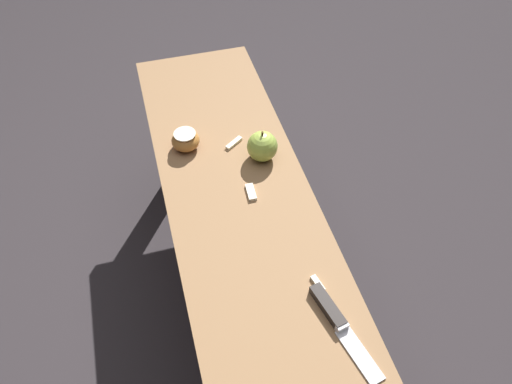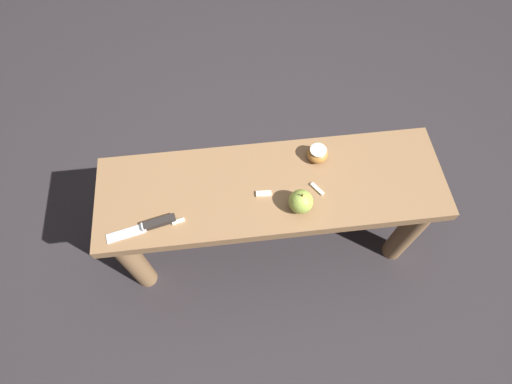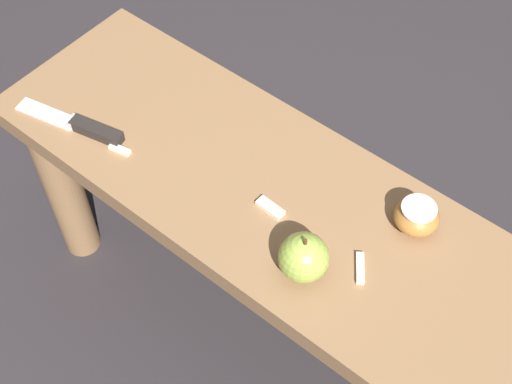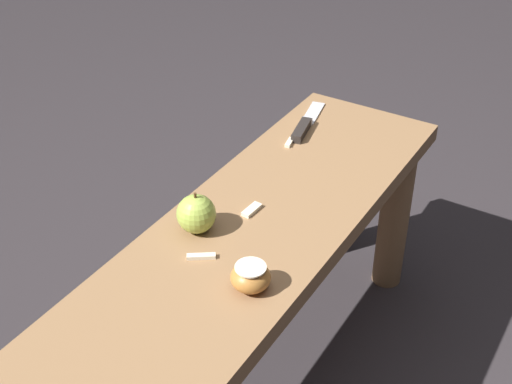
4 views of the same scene
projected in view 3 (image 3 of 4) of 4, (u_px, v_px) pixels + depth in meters
The scene contains 8 objects.
ground_plane at pixel (286, 335), 1.53m from camera, with size 8.00×8.00×0.00m, color #2D282B.
wooden_bench at pixel (293, 246), 1.24m from camera, with size 1.15×0.34×0.48m.
knife at pixel (84, 127), 1.24m from camera, with size 0.22×0.07×0.02m.
apple_whole at pixel (304, 257), 1.05m from camera, with size 0.08×0.08×0.09m.
apple_cut at pixel (417, 216), 1.11m from camera, with size 0.07×0.07×0.05m.
apple_slice_near_knife at pixel (270, 208), 1.14m from camera, with size 0.05×0.02×0.01m.
apple_slice_center at pixel (360, 268), 1.08m from camera, with size 0.04×0.05×0.01m.
apple_slice_near_bowl at pixel (120, 149), 1.22m from camera, with size 0.04×0.02×0.01m.
Camera 3 is at (0.36, -0.55, 1.42)m, focal length 50.00 mm.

